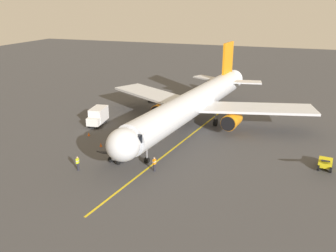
# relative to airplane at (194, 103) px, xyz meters

# --- Properties ---
(ground_plane) EXTENTS (220.00, 220.00, 0.00)m
(ground_plane) POSITION_rel_airplane_xyz_m (-1.54, 0.95, -4.00)
(ground_plane) COLOR #424244
(apron_lead_in_line) EXTENTS (5.89, 39.63, 0.01)m
(apron_lead_in_line) POSITION_rel_airplane_xyz_m (0.04, 6.28, -4.00)
(apron_lead_in_line) COLOR yellow
(apron_lead_in_line) RESTS_ON ground
(airplane) EXTENTS (34.46, 40.29, 11.50)m
(airplane) POSITION_rel_airplane_xyz_m (0.00, 0.00, 0.00)
(airplane) COLOR silver
(airplane) RESTS_ON ground
(ground_crew_marshaller) EXTENTS (0.30, 0.43, 1.71)m
(ground_crew_marshaller) POSITION_rel_airplane_xyz_m (8.68, 18.08, -3.12)
(ground_crew_marshaller) COLOR #23232D
(ground_crew_marshaller) RESTS_ON ground
(ground_crew_wing_walker) EXTENTS (0.42, 0.28, 1.71)m
(ground_crew_wing_walker) POSITION_rel_airplane_xyz_m (6.24, 7.94, -3.12)
(ground_crew_wing_walker) COLOR #23232D
(ground_crew_wing_walker) RESTS_ON ground
(ground_crew_loader) EXTENTS (0.35, 0.45, 1.71)m
(ground_crew_loader) POSITION_rel_airplane_xyz_m (0.30, 15.37, -3.12)
(ground_crew_loader) COLOR #23232D
(ground_crew_loader) RESTS_ON ground
(baggage_cart_near_nose) EXTENTS (2.07, 2.86, 1.27)m
(baggage_cart_near_nose) POSITION_rel_airplane_xyz_m (11.59, -12.59, -3.35)
(baggage_cart_near_nose) COLOR white
(baggage_cart_near_nose) RESTS_ON ground
(belt_loader_portside) EXTENTS (1.81, 4.68, 2.32)m
(belt_loader_portside) POSITION_rel_airplane_xyz_m (-18.18, 8.17, -3.29)
(belt_loader_portside) COLOR yellow
(belt_loader_portside) RESTS_ON ground
(box_truck_starboard_side) EXTENTS (2.55, 4.82, 2.62)m
(box_truck_starboard_side) POSITION_rel_airplane_xyz_m (14.69, 3.08, -2.62)
(box_truck_starboard_side) COLOR white
(box_truck_starboard_side) RESTS_ON ground
(belt_loader_rear_apron) EXTENTS (2.39, 4.73, 2.32)m
(belt_loader_rear_apron) POSITION_rel_airplane_xyz_m (5.39, 14.21, -3.29)
(belt_loader_rear_apron) COLOR #9E9EA3
(belt_loader_rear_apron) RESTS_ON ground
(safety_cone_nose_left) EXTENTS (0.32, 0.32, 0.55)m
(safety_cone_nose_left) POSITION_rel_airplane_xyz_m (9.73, 11.00, -3.73)
(safety_cone_nose_left) COLOR #F2590F
(safety_cone_nose_left) RESTS_ON ground
(safety_cone_nose_right) EXTENTS (0.32, 0.32, 0.55)m
(safety_cone_nose_right) POSITION_rel_airplane_xyz_m (13.41, 8.00, -3.73)
(safety_cone_nose_right) COLOR #F2590F
(safety_cone_nose_right) RESTS_ON ground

